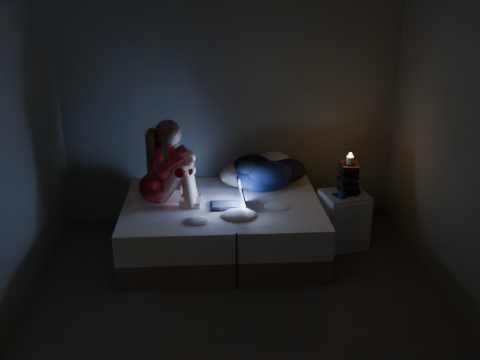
{
  "coord_description": "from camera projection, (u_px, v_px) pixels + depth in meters",
  "views": [
    {
      "loc": [
        -0.25,
        -3.84,
        2.62
      ],
      "look_at": [
        0.05,
        1.0,
        0.8
      ],
      "focal_mm": 40.64,
      "sensor_mm": 36.0,
      "label": 1
    }
  ],
  "objects": [
    {
      "name": "floor",
      "position": [
        241.0,
        313.0,
        4.53
      ],
      "size": [
        3.6,
        3.8,
        0.02
      ],
      "primitive_type": "cube",
      "color": "#383431",
      "rests_on": "ground"
    },
    {
      "name": "wall_back",
      "position": [
        230.0,
        107.0,
        5.85
      ],
      "size": [
        3.6,
        0.02,
        2.6
      ],
      "primitive_type": "cube",
      "color": "#5A5C57",
      "rests_on": "ground"
    },
    {
      "name": "wall_front",
      "position": [
        270.0,
        311.0,
        2.28
      ],
      "size": [
        3.6,
        0.02,
        2.6
      ],
      "primitive_type": "cube",
      "color": "#5A5C57",
      "rests_on": "ground"
    },
    {
      "name": "wall_right",
      "position": [
        476.0,
        160.0,
        4.17
      ],
      "size": [
        0.02,
        3.8,
        2.6
      ],
      "primitive_type": "cube",
      "color": "#5A5C57",
      "rests_on": "ground"
    },
    {
      "name": "bed",
      "position": [
        223.0,
        227.0,
        5.45
      ],
      "size": [
        1.94,
        1.45,
        0.53
      ],
      "primitive_type": null,
      "color": "beige",
      "rests_on": "ground"
    },
    {
      "name": "pillow",
      "position": [
        157.0,
        191.0,
        5.45
      ],
      "size": [
        0.49,
        0.35,
        0.14
      ],
      "primitive_type": "cube",
      "color": "white",
      "rests_on": "bed"
    },
    {
      "name": "woman",
      "position": [
        155.0,
        163.0,
        5.16
      ],
      "size": [
        0.55,
        0.38,
        0.85
      ],
      "primitive_type": null,
      "rotation": [
        0.0,
        0.0,
        -0.07
      ],
      "color": "maroon",
      "rests_on": "bed"
    },
    {
      "name": "laptop",
      "position": [
        227.0,
        195.0,
        5.21
      ],
      "size": [
        0.35,
        0.25,
        0.25
      ],
      "primitive_type": null,
      "rotation": [
        0.0,
        0.0,
        0.02
      ],
      "color": "black",
      "rests_on": "bed"
    },
    {
      "name": "clothes_pile",
      "position": [
        262.0,
        170.0,
        5.66
      ],
      "size": [
        0.69,
        0.58,
        0.39
      ],
      "primitive_type": null,
      "rotation": [
        0.0,
        0.0,
        0.1
      ],
      "color": "#0A1D3C",
      "rests_on": "bed"
    },
    {
      "name": "nightstand",
      "position": [
        343.0,
        220.0,
        5.55
      ],
      "size": [
        0.51,
        0.47,
        0.58
      ],
      "primitive_type": "cube",
      "rotation": [
        0.0,
        0.0,
        0.22
      ],
      "color": "silver",
      "rests_on": "ground"
    },
    {
      "name": "book_stack",
      "position": [
        349.0,
        177.0,
        5.41
      ],
      "size": [
        0.19,
        0.25,
        0.35
      ],
      "primitive_type": null,
      "color": "black",
      "rests_on": "nightstand"
    },
    {
      "name": "candle",
      "position": [
        350.0,
        156.0,
        5.33
      ],
      "size": [
        0.07,
        0.07,
        0.08
      ],
      "primitive_type": "cylinder",
      "color": "beige",
      "rests_on": "book_stack"
    },
    {
      "name": "phone",
      "position": [
        337.0,
        195.0,
        5.39
      ],
      "size": [
        0.11,
        0.15,
        0.01
      ],
      "primitive_type": "cube",
      "rotation": [
        0.0,
        0.0,
        0.29
      ],
      "color": "black",
      "rests_on": "nightstand"
    },
    {
      "name": "blue_orb",
      "position": [
        339.0,
        194.0,
        5.33
      ],
      "size": [
        0.08,
        0.08,
        0.08
      ],
      "primitive_type": "sphere",
      "color": "navy",
      "rests_on": "nightstand"
    }
  ]
}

